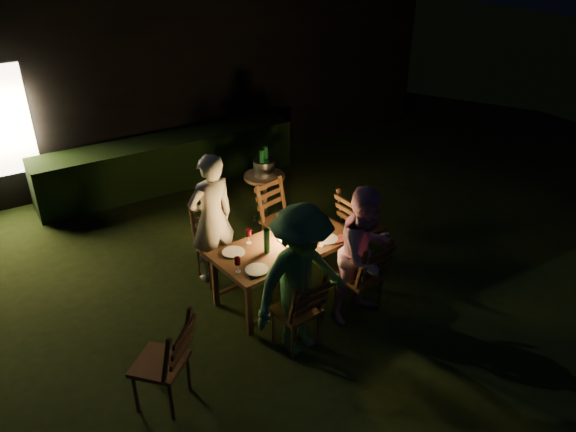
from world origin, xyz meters
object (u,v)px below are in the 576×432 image
chair_spare (164,376)px  bottle_table (267,241)px  dining_table (285,250)px  bottle_bucket_b (266,163)px  lantern (286,229)px  chair_near_right (360,288)px  chair_far_left (217,257)px  chair_far_right (281,231)px  chair_end (360,238)px  person_opp_right (366,254)px  ice_bucket (264,168)px  person_opp_left (301,281)px  side_table (264,181)px  chair_near_left (297,322)px  person_house_side (212,219)px  bottle_bucket_a (262,166)px

chair_spare → bottle_table: 1.82m
dining_table → bottle_bucket_b: bottle_bucket_b is taller
dining_table → lantern: lantern is taller
chair_near_right → chair_far_left: 1.78m
bottle_bucket_b → bottle_table: bearing=-119.2°
chair_far_right → chair_end: bearing=124.2°
chair_near_right → person_opp_right: person_opp_right is taller
dining_table → ice_bucket: bearing=61.2°
chair_spare → person_opp_left: 1.54m
dining_table → chair_far_right: size_ratio=1.72×
dining_table → chair_end: 1.27m
dining_table → chair_end: (1.22, 0.15, -0.30)m
lantern → chair_spare: bearing=-153.9°
dining_table → bottle_table: 0.32m
side_table → bottle_bucket_b: 0.26m
person_opp_left → chair_near_left: bearing=90.1°
dining_table → person_house_side: bearing=118.8°
dining_table → chair_near_right: 0.94m
dining_table → person_opp_left: size_ratio=1.04×
chair_spare → ice_bucket: 3.50m
lantern → bottle_table: (-0.29, -0.09, -0.02)m
person_opp_left → chair_far_right: bearing=57.9°
dining_table → bottle_bucket_b: 1.81m
chair_spare → person_opp_right: size_ratio=0.64×
dining_table → side_table: (0.64, 1.60, 0.06)m
chair_near_left → chair_end: (1.57, 0.97, 0.02)m
chair_far_left → person_opp_left: (0.19, -1.58, 0.53)m
person_house_side → side_table: size_ratio=2.13×
person_house_side → ice_bucket: 1.45m
person_opp_left → bottle_table: size_ratio=5.90×
lantern → chair_near_right: bearing=-56.9°
chair_near_left → chair_near_right: bearing=0.1°
chair_end → chair_near_left: bearing=-62.5°
chair_end → person_opp_left: size_ratio=0.62×
person_opp_right → bottle_bucket_a: person_opp_right is taller
chair_near_left → chair_far_left: bearing=90.0°
chair_far_left → chair_far_right: chair_far_right is taller
chair_near_right → chair_far_left: bearing=118.7°
person_house_side → lantern: 0.92m
dining_table → bottle_table: bottle_table is taller
chair_far_left → side_table: (1.18, 0.89, 0.38)m
ice_bucket → lantern: bearing=-111.0°
chair_far_left → bottle_bucket_b: (1.23, 0.93, 0.63)m
chair_end → bottle_bucket_b: 1.70m
person_opp_right → bottle_bucket_a: 2.32m
person_opp_right → side_table: (0.09, 2.36, -0.10)m
person_house_side → chair_near_right: bearing=119.5°
person_opp_left → bottle_bucket_b: person_opp_left is taller
chair_far_left → person_house_side: 0.52m
chair_near_left → chair_spare: size_ratio=0.94×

